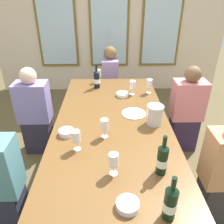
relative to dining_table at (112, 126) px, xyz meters
name	(u,v)px	position (x,y,z in m)	size (l,w,h in m)	color
ground_plane	(112,176)	(0.00, 0.00, -0.68)	(12.00, 12.00, 0.00)	brown
back_wall_with_windows	(109,14)	(0.00, 2.51, 0.77)	(4.30, 0.10, 2.90)	beige
dining_table	(112,126)	(0.00, 0.00, 0.00)	(1.10, 2.26, 0.74)	brown
white_plate_0	(134,113)	(0.22, 0.13, 0.07)	(0.25, 0.25, 0.01)	white
metal_pitcher	(155,115)	(0.40, -0.06, 0.16)	(0.16, 0.16, 0.19)	silver
wine_bottle_0	(162,160)	(0.33, -0.71, 0.18)	(0.08, 0.08, 0.31)	black
wine_bottle_1	(170,203)	(0.29, -1.06, 0.18)	(0.08, 0.08, 0.30)	black
wine_bottle_2	(97,79)	(-0.18, 0.82, 0.18)	(0.08, 0.08, 0.30)	black
tasting_bowl_0	(66,132)	(-0.41, -0.23, 0.09)	(0.13, 0.13, 0.05)	white
tasting_bowl_1	(123,94)	(0.14, 0.56, 0.09)	(0.15, 0.15, 0.04)	white
tasting_bowl_2	(128,205)	(0.07, -0.99, 0.09)	(0.14, 0.14, 0.04)	white
wine_glass_0	(149,84)	(0.46, 0.65, 0.18)	(0.07, 0.07, 0.17)	white
wine_glass_1	(98,73)	(-0.17, 1.02, 0.19)	(0.07, 0.07, 0.17)	white
wine_glass_2	(133,85)	(0.26, 0.60, 0.19)	(0.07, 0.07, 0.17)	white
wine_glass_3	(104,125)	(-0.07, -0.27, 0.19)	(0.07, 0.07, 0.17)	white
wine_glass_4	(76,137)	(-0.29, -0.43, 0.19)	(0.07, 0.07, 0.17)	white
wine_glass_5	(114,161)	(-0.01, -0.71, 0.18)	(0.07, 0.07, 0.17)	white
seated_person_2	(35,114)	(-0.93, 0.53, -0.15)	(0.38, 0.24, 1.11)	#2C2738
seated_person_3	(186,112)	(0.93, 0.54, -0.15)	(0.38, 0.24, 1.11)	#322340
seated_person_4	(110,84)	(0.00, 1.48, -0.15)	(0.24, 0.38, 1.11)	#382439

